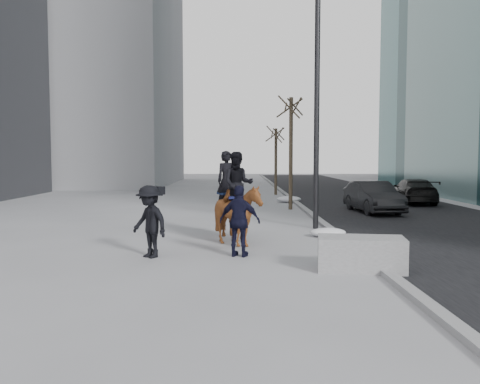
{
  "coord_description": "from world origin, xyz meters",
  "views": [
    {
      "loc": [
        -0.08,
        -12.39,
        2.45
      ],
      "look_at": [
        0.0,
        1.2,
        1.5
      ],
      "focal_mm": 38.0,
      "sensor_mm": 36.0,
      "label": 1
    }
  ],
  "objects_px": {
    "planter": "(361,254)",
    "mounted_right": "(238,208)",
    "mounted_left": "(227,206)",
    "car_near": "(373,197)"
  },
  "relations": [
    {
      "from": "car_near",
      "to": "planter",
      "type": "bearing_deg",
      "value": -111.58
    },
    {
      "from": "mounted_left",
      "to": "car_near",
      "type": "bearing_deg",
      "value": 48.52
    },
    {
      "from": "mounted_left",
      "to": "mounted_right",
      "type": "bearing_deg",
      "value": -75.29
    },
    {
      "from": "car_near",
      "to": "mounted_left",
      "type": "relative_size",
      "value": 1.59
    },
    {
      "from": "planter",
      "to": "mounted_left",
      "type": "height_order",
      "value": "mounted_left"
    },
    {
      "from": "mounted_right",
      "to": "mounted_left",
      "type": "bearing_deg",
      "value": 104.71
    },
    {
      "from": "planter",
      "to": "mounted_right",
      "type": "bearing_deg",
      "value": 130.73
    },
    {
      "from": "planter",
      "to": "mounted_right",
      "type": "xyz_separation_m",
      "value": [
        -2.64,
        3.07,
        0.67
      ]
    },
    {
      "from": "planter",
      "to": "mounted_right",
      "type": "height_order",
      "value": "mounted_right"
    },
    {
      "from": "mounted_left",
      "to": "mounted_right",
      "type": "xyz_separation_m",
      "value": [
        0.32,
        -1.2,
        0.06
      ]
    }
  ]
}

